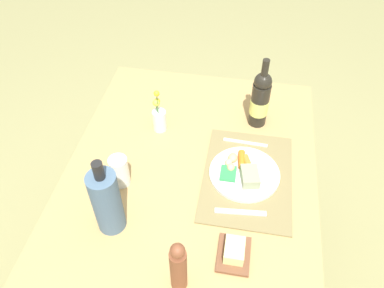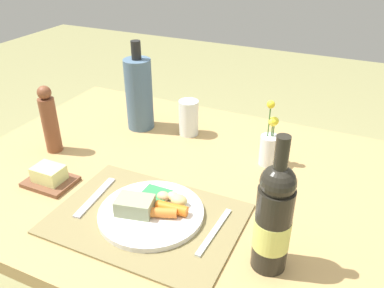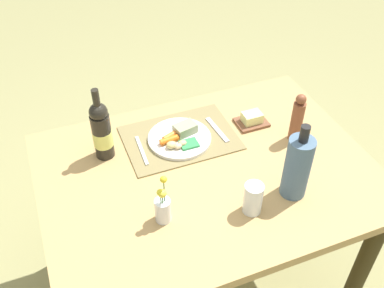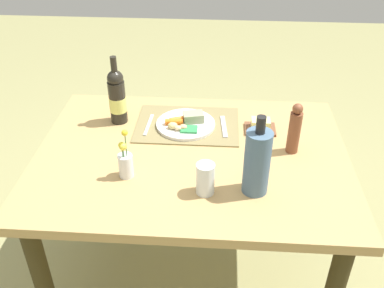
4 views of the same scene
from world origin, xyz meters
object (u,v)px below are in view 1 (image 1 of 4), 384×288
object	(u,v)px
flower_vase	(159,118)
fork	(240,212)
dining_table	(189,195)
butter_dish	(234,252)
knife	(245,143)
cooler_bottle	(107,201)
wine_bottle	(260,100)
water_tumbler	(120,173)
dinner_plate	(244,172)
pepper_mill	(178,267)

from	to	relation	value
flower_vase	fork	bearing A→B (deg)	-134.77
fork	dining_table	bearing A→B (deg)	52.29
dining_table	fork	size ratio (longest dim) A/B	7.20
fork	butter_dish	world-z (taller)	butter_dish
knife	cooler_bottle	size ratio (longest dim) A/B	0.57
knife	flower_vase	bearing A→B (deg)	87.88
dining_table	wine_bottle	size ratio (longest dim) A/B	4.08
wine_bottle	water_tumbler	size ratio (longest dim) A/B	2.55
dinner_plate	knife	size ratio (longest dim) A/B	1.48
pepper_mill	cooler_bottle	size ratio (longest dim) A/B	0.71
cooler_bottle	water_tumbler	distance (m)	0.19
dinner_plate	flower_vase	bearing A→B (deg)	61.91
flower_vase	wine_bottle	xyz separation A→B (m)	(0.11, -0.39, 0.06)
dining_table	cooler_bottle	world-z (taller)	cooler_bottle
cooler_bottle	water_tumbler	xyz separation A→B (m)	(0.17, 0.02, -0.07)
flower_vase	wine_bottle	world-z (taller)	wine_bottle
cooler_bottle	wine_bottle	distance (m)	0.72
flower_vase	water_tumbler	size ratio (longest dim) A/B	1.68
dinner_plate	knife	xyz separation A→B (m)	(0.16, 0.01, -0.01)
knife	water_tumbler	size ratio (longest dim) A/B	1.45
pepper_mill	flower_vase	bearing A→B (deg)	17.99
pepper_mill	cooler_bottle	world-z (taller)	cooler_bottle
fork	knife	distance (m)	0.33
fork	flower_vase	xyz separation A→B (m)	(0.36, 0.36, 0.05)
knife	water_tumbler	distance (m)	0.50
fork	butter_dish	xyz separation A→B (m)	(-0.16, 0.01, 0.01)
knife	pepper_mill	distance (m)	0.62
dinner_plate	pepper_mill	size ratio (longest dim) A/B	1.19
flower_vase	wine_bottle	bearing A→B (deg)	-74.48
dining_table	water_tumbler	distance (m)	0.29
dining_table	butter_dish	world-z (taller)	butter_dish
fork	pepper_mill	size ratio (longest dim) A/B	0.81
knife	butter_dish	distance (m)	0.48
fork	cooler_bottle	distance (m)	0.44
pepper_mill	flower_vase	world-z (taller)	pepper_mill
pepper_mill	flower_vase	size ratio (longest dim) A/B	1.07
dining_table	cooler_bottle	xyz separation A→B (m)	(-0.24, 0.21, 0.24)
dining_table	dinner_plate	world-z (taller)	dinner_plate
flower_vase	dining_table	bearing A→B (deg)	-144.87
wine_bottle	butter_dish	bearing A→B (deg)	176.71
pepper_mill	fork	bearing A→B (deg)	-29.71
dinner_plate	cooler_bottle	world-z (taller)	cooler_bottle
dining_table	wine_bottle	world-z (taller)	wine_bottle
dinner_plate	water_tumbler	size ratio (longest dim) A/B	2.14
butter_dish	pepper_mill	bearing A→B (deg)	128.09
dining_table	wine_bottle	distance (m)	0.47
flower_vase	cooler_bottle	distance (m)	0.47
dinner_plate	wine_bottle	distance (m)	0.32
water_tumbler	wine_bottle	bearing A→B (deg)	-48.93
flower_vase	water_tumbler	bearing A→B (deg)	166.07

